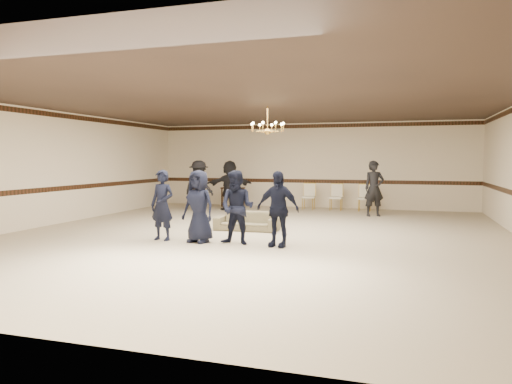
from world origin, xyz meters
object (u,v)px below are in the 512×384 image
(boy_b, at_px, (199,206))
(settee, at_px, (247,221))
(adult_left, at_px, (199,186))
(boy_c, at_px, (237,208))
(banquet_chair_right, at_px, (365,198))
(adult_mid, at_px, (230,185))
(console_table, at_px, (233,197))
(banquet_chair_mid, at_px, (336,197))
(adult_right, at_px, (374,188))
(banquet_chair_left, at_px, (308,197))
(chandelier, at_px, (267,119))
(boy_a, at_px, (162,205))
(boy_d, at_px, (278,209))

(boy_b, xyz_separation_m, settee, (0.46, 2.00, -0.56))
(adult_left, bearing_deg, boy_c, 134.82)
(adult_left, bearing_deg, banquet_chair_right, -149.78)
(boy_c, height_order, adult_mid, adult_mid)
(adult_mid, bearing_deg, console_table, -102.65)
(adult_mid, height_order, banquet_chair_mid, adult_mid)
(boy_b, relative_size, banquet_chair_mid, 1.70)
(adult_right, distance_m, banquet_chair_left, 2.78)
(adult_left, bearing_deg, boy_b, 127.84)
(boy_b, xyz_separation_m, boy_c, (0.90, 0.00, 0.00))
(chandelier, height_order, banquet_chair_right, chandelier)
(settee, relative_size, adult_mid, 0.93)
(settee, bearing_deg, adult_right, 52.52)
(adult_right, xyz_separation_m, console_table, (-5.40, 1.55, -0.52))
(boy_a, relative_size, boy_d, 1.00)
(boy_a, relative_size, banquet_chair_left, 1.70)
(adult_right, distance_m, banquet_chair_mid, 1.99)
(boy_b, height_order, adult_right, adult_right)
(adult_mid, bearing_deg, boy_c, 84.49)
(adult_mid, distance_m, adult_right, 5.12)
(adult_left, bearing_deg, adult_mid, -128.31)
(boy_a, bearing_deg, boy_d, 8.19)
(boy_b, bearing_deg, adult_right, 73.38)
(adult_right, height_order, banquet_chair_right, adult_right)
(adult_left, height_order, console_table, adult_left)
(adult_mid, bearing_deg, settee, 88.29)
(boy_b, bearing_deg, banquet_chair_left, 94.86)
(adult_mid, relative_size, adult_right, 1.00)
(banquet_chair_left, bearing_deg, boy_a, -109.05)
(adult_left, relative_size, banquet_chair_right, 1.90)
(banquet_chair_left, bearing_deg, boy_b, -102.39)
(boy_a, xyz_separation_m, adult_left, (-1.68, 5.80, 0.09))
(settee, bearing_deg, boy_b, -104.53)
(settee, relative_size, adult_right, 0.93)
(console_table, bearing_deg, chandelier, -62.69)
(boy_b, distance_m, adult_left, 6.35)
(adult_mid, bearing_deg, banquet_chair_left, 172.16)
(boy_b, bearing_deg, boy_a, -167.36)
(boy_c, height_order, adult_left, adult_left)
(boy_d, relative_size, adult_left, 0.89)
(banquet_chair_right, bearing_deg, console_table, 178.77)
(console_table, bearing_deg, boy_b, -76.65)
(adult_left, xyz_separation_m, console_table, (0.60, 1.85, -0.52))
(chandelier, xyz_separation_m, banquet_chair_left, (0.09, 5.15, -2.40))
(boy_d, distance_m, settee, 2.47)
(banquet_chair_mid, bearing_deg, boy_c, -93.72)
(boy_a, distance_m, banquet_chair_left, 7.70)
(chandelier, distance_m, console_table, 6.59)
(boy_c, xyz_separation_m, boy_d, (0.90, 0.00, 0.00))
(boy_a, distance_m, banquet_chair_right, 8.42)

